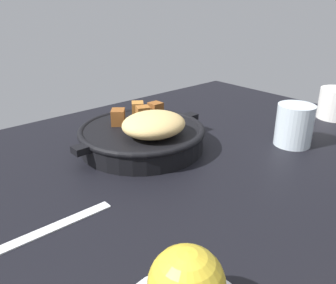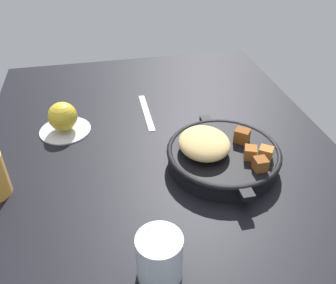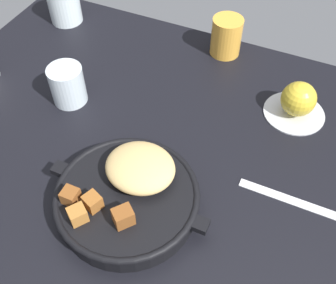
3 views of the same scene
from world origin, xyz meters
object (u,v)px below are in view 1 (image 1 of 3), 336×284
red_apple (187,284)px  water_glass_short (294,125)px  ceramic_mug_white (335,103)px  cast_iron_skillet (143,134)px  butter_knife (45,230)px

red_apple → water_glass_short: size_ratio=0.86×
red_apple → ceramic_mug_white: size_ratio=0.91×
ceramic_mug_white → cast_iron_skillet: bearing=-18.9°
cast_iron_skillet → ceramic_mug_white: size_ratio=3.72×
red_apple → ceramic_mug_white: 67.59cm
red_apple → cast_iron_skillet: bearing=-122.0°
cast_iron_skillet → water_glass_short: bearing=142.9°
butter_knife → water_glass_short: 48.38cm
cast_iron_skillet → red_apple: (20.40, 32.65, 1.02)cm
red_apple → ceramic_mug_white: red_apple is taller
cast_iron_skillet → butter_knife: (24.75, 11.95, -2.86)cm
butter_knife → water_glass_short: water_glass_short is taller
cast_iron_skillet → butter_knife: 27.64cm
butter_knife → cast_iron_skillet: bearing=-154.1°
red_apple → butter_knife: (4.36, -20.70, -3.88)cm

